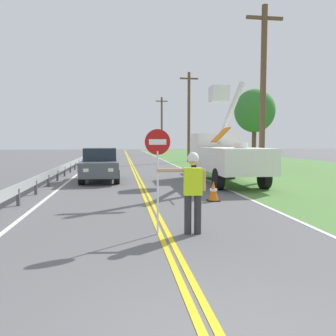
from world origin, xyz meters
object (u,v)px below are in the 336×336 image
stop_sign_paddle (158,158)px  utility_bucket_truck (224,154)px  flagger_worker (192,187)px  utility_pole_far (162,125)px  utility_pole_mid (189,116)px  roadside_tree_verge (255,111)px  traffic_cone_lead (213,191)px  utility_pole_near (263,92)px  oncoming_sedan_nearest (100,165)px

stop_sign_paddle → utility_bucket_truck: utility_bucket_truck is taller
flagger_worker → utility_pole_far: utility_pole_far is taller
stop_sign_paddle → utility_pole_mid: bearing=77.1°
roadside_tree_verge → utility_pole_mid: bearing=110.3°
utility_pole_mid → utility_bucket_truck: bearing=-95.5°
utility_bucket_truck → traffic_cone_lead: (-1.94, -5.13, -1.06)m
flagger_worker → utility_pole_near: bearing=58.2°
flagger_worker → roadside_tree_verge: 19.26m
flagger_worker → roadside_tree_verge: size_ratio=0.31×
oncoming_sedan_nearest → utility_pole_far: (7.34, 34.24, 3.69)m
utility_pole_near → utility_pole_far: utility_pole_far is taller
utility_bucket_truck → flagger_worker: bearing=-111.2°
oncoming_sedan_nearest → stop_sign_paddle: bearing=-79.9°
oncoming_sedan_nearest → utility_pole_mid: 17.57m
utility_bucket_truck → utility_pole_mid: 17.00m
stop_sign_paddle → oncoming_sedan_nearest: (-1.84, 10.33, -0.88)m
oncoming_sedan_nearest → utility_pole_near: bearing=-13.8°
roadside_tree_verge → utility_bucket_truck: bearing=-121.2°
stop_sign_paddle → roadside_tree_verge: 19.44m
oncoming_sedan_nearest → utility_pole_far: size_ratio=0.48×
oncoming_sedan_nearest → utility_pole_near: (7.86, -1.93, 3.58)m
utility_bucket_truck → traffic_cone_lead: size_ratio=9.74×
flagger_worker → traffic_cone_lead: flagger_worker is taller
stop_sign_paddle → utility_pole_mid: 26.49m
oncoming_sedan_nearest → utility_pole_mid: (7.73, 15.34, 3.71)m
stop_sign_paddle → oncoming_sedan_nearest: size_ratio=0.56×
stop_sign_paddle → traffic_cone_lead: size_ratio=3.33×
oncoming_sedan_nearest → flagger_worker: bearing=-75.9°
utility_pole_mid → roadside_tree_verge: (3.22, -8.69, -0.27)m
oncoming_sedan_nearest → utility_pole_near: utility_pole_near is taller
oncoming_sedan_nearest → roadside_tree_verge: roadside_tree_verge is taller
utility_pole_far → utility_bucket_truck: bearing=-91.9°
stop_sign_paddle → roadside_tree_verge: bearing=61.8°
utility_pole_near → traffic_cone_lead: bearing=-129.2°
flagger_worker → utility_bucket_truck: (3.54, 9.11, 0.35)m
flagger_worker → utility_pole_mid: bearing=78.7°
utility_bucket_truck → utility_pole_mid: bearing=84.5°
utility_pole_mid → roadside_tree_verge: bearing=-69.7°
flagger_worker → oncoming_sedan_nearest: size_ratio=0.44×
stop_sign_paddle → oncoming_sedan_nearest: 10.53m
utility_pole_mid → utility_pole_far: bearing=91.2°
oncoming_sedan_nearest → roadside_tree_verge: (10.95, 6.65, 3.44)m
utility_pole_near → roadside_tree_verge: 9.13m
oncoming_sedan_nearest → utility_pole_mid: bearing=63.3°
utility_pole_mid → roadside_tree_verge: 9.27m
utility_pole_far → utility_pole_mid: bearing=-88.8°
utility_bucket_truck → oncoming_sedan_nearest: (-6.14, 1.29, -0.56)m
stop_sign_paddle → traffic_cone_lead: 4.77m
utility_bucket_truck → stop_sign_paddle: bearing=-115.5°
stop_sign_paddle → utility_pole_near: 10.68m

